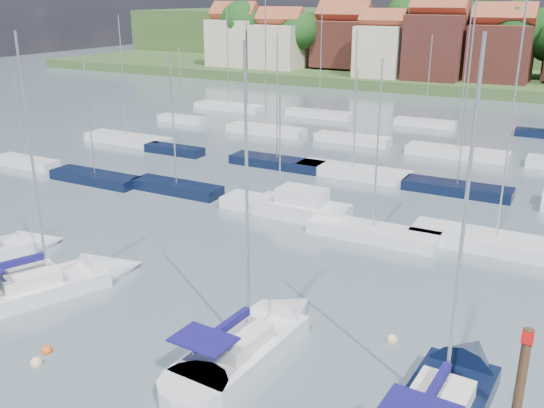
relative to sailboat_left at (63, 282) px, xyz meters
The scene contains 9 objects.
ground 38.57m from the sailboat_left, 71.70° to the left, with size 260.00×260.00×0.00m, color #434F5B.
sailboat_left is the anchor object (origin of this frame).
sailboat_centre 12.47m from the sailboat_left, ahead, with size 3.69×11.26×15.08m.
sailboat_navy 21.34m from the sailboat_left, ahead, with size 3.59×11.45×15.68m.
timber_piling 23.93m from the sailboat_left, ahead, with size 0.40×0.40×6.82m.
buoy_b 7.56m from the sailboat_left, 52.38° to the right, with size 0.55×0.55×0.55m, color beige.
buoy_c 6.63m from the sailboat_left, 50.09° to the right, with size 0.50×0.50×0.50m, color #D85914.
buoy_e 18.24m from the sailboat_left, 10.58° to the left, with size 0.53×0.53×0.53m, color beige.
marina_field 34.73m from the sailboat_left, 66.19° to the left, with size 79.62×41.41×15.93m.
Camera 1 is at (12.66, -17.97, 15.48)m, focal length 40.00 mm.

